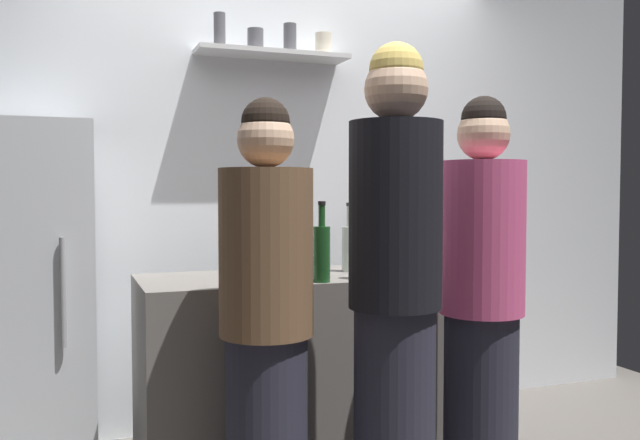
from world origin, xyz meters
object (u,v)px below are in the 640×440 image
object	(u,v)px
baking_pan	(393,263)
water_bottle_plastic	(364,254)
wine_bottle_pale_glass	(350,246)
person_brown_jacket	(266,326)
wine_bottle_green_glass	(322,251)
refrigerator	(25,302)
person_blonde	(395,292)
utensil_holder	(317,259)
person_pink_top	(482,304)
wine_bottle_dark_glass	(442,245)

from	to	relation	value
baking_pan	water_bottle_plastic	xyz separation A→B (m)	(-0.31, -0.33, 0.08)
wine_bottle_pale_glass	person_brown_jacket	xyz separation A→B (m)	(-0.59, -0.62, -0.22)
baking_pan	wine_bottle_green_glass	world-z (taller)	wine_bottle_green_glass
baking_pan	wine_bottle_pale_glass	distance (m)	0.28
refrigerator	person_blonde	size ratio (longest dim) A/B	0.87
wine_bottle_green_glass	baking_pan	bearing A→B (deg)	34.83
refrigerator	wine_bottle_pale_glass	distance (m)	1.48
wine_bottle_pale_glass	person_blonde	size ratio (longest dim) A/B	0.18
person_blonde	utensil_holder	bearing A→B (deg)	-113.11
baking_pan	person_brown_jacket	distance (m)	1.09
refrigerator	person_brown_jacket	bearing A→B (deg)	-46.30
person_pink_top	person_blonde	bearing A→B (deg)	8.69
wine_bottle_green_glass	person_blonde	bearing A→B (deg)	-75.86
wine_bottle_dark_glass	person_brown_jacket	bearing A→B (deg)	-155.96
refrigerator	person_blonde	bearing A→B (deg)	-38.32
water_bottle_plastic	refrigerator	bearing A→B (deg)	158.51
wine_bottle_pale_glass	wine_bottle_dark_glass	size ratio (longest dim) A/B	1.01
water_bottle_plastic	person_blonde	size ratio (longest dim) A/B	0.13
refrigerator	baking_pan	world-z (taller)	refrigerator
person_blonde	wine_bottle_dark_glass	bearing A→B (deg)	-157.36
person_pink_top	person_blonde	xyz separation A→B (m)	(-0.45, -0.12, 0.09)
wine_bottle_pale_glass	person_pink_top	bearing A→B (deg)	-63.50
wine_bottle_dark_glass	utensil_holder	bearing A→B (deg)	160.29
refrigerator	person_blonde	world-z (taller)	person_blonde
utensil_holder	water_bottle_plastic	bearing A→B (deg)	-70.16
water_bottle_plastic	person_brown_jacket	xyz separation A→B (m)	(-0.54, -0.34, -0.21)
wine_bottle_pale_glass	wine_bottle_dark_glass	distance (m)	0.44
person_brown_jacket	utensil_holder	bearing A→B (deg)	-56.06
utensil_holder	person_pink_top	world-z (taller)	person_pink_top
person_brown_jacket	person_pink_top	bearing A→B (deg)	-113.00
person_pink_top	wine_bottle_dark_glass	bearing A→B (deg)	-106.93
wine_bottle_dark_glass	person_brown_jacket	xyz separation A→B (m)	(-0.99, -0.44, -0.23)
refrigerator	person_pink_top	xyz separation A→B (m)	(1.75, -0.90, 0.03)
utensil_holder	person_brown_jacket	size ratio (longest dim) A/B	0.14
wine_bottle_pale_glass	wine_bottle_green_glass	bearing A→B (deg)	-130.43
wine_bottle_green_glass	person_brown_jacket	xyz separation A→B (m)	(-0.33, -0.32, -0.23)
baking_pan	utensil_holder	xyz separation A→B (m)	(-0.41, -0.03, 0.04)
utensil_holder	person_brown_jacket	bearing A→B (deg)	-124.00
utensil_holder	water_bottle_plastic	xyz separation A→B (m)	(0.11, -0.30, 0.04)
person_pink_top	person_blonde	distance (m)	0.48
utensil_holder	person_brown_jacket	distance (m)	0.79
person_brown_jacket	wine_bottle_dark_glass	bearing A→B (deg)	-88.02
person_blonde	person_brown_jacket	bearing A→B (deg)	-41.39
wine_bottle_dark_glass	person_brown_jacket	world-z (taller)	person_brown_jacket
wine_bottle_green_glass	wine_bottle_dark_glass	bearing A→B (deg)	10.72
person_brown_jacket	person_blonde	size ratio (longest dim) A/B	0.89
wine_bottle_green_glass	person_pink_top	world-z (taller)	person_pink_top
baking_pan	wine_bottle_green_glass	distance (m)	0.63
refrigerator	wine_bottle_pale_glass	bearing A→B (deg)	-10.66
wine_bottle_green_glass	water_bottle_plastic	distance (m)	0.21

